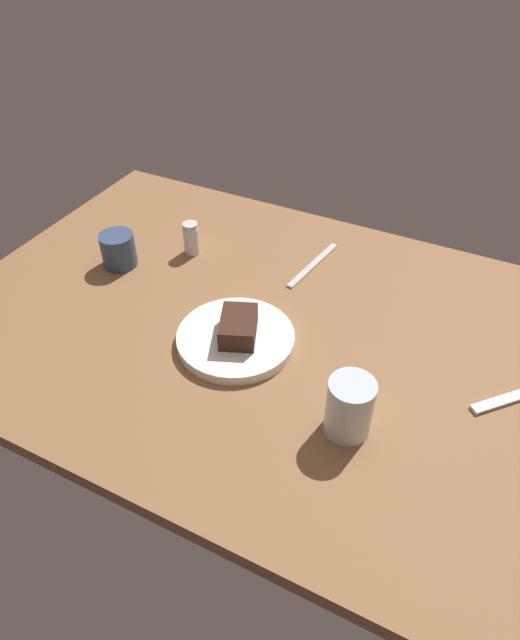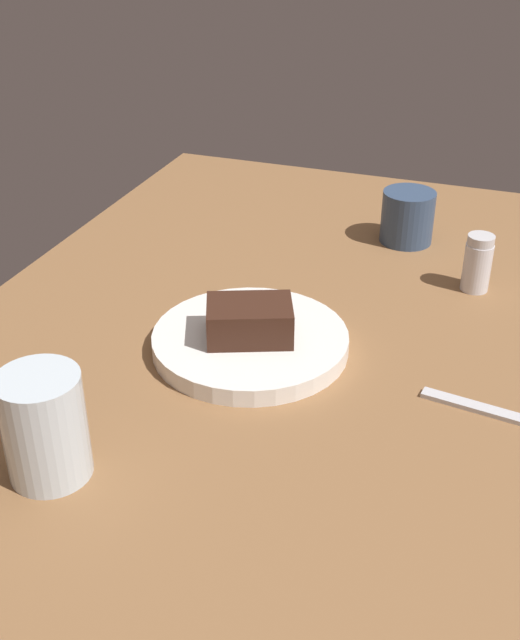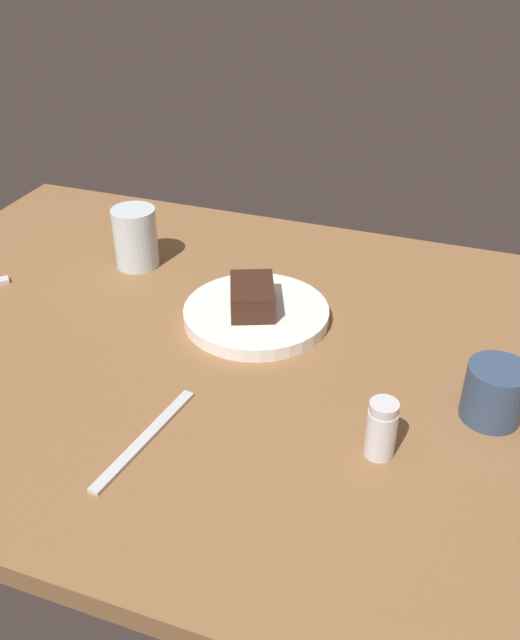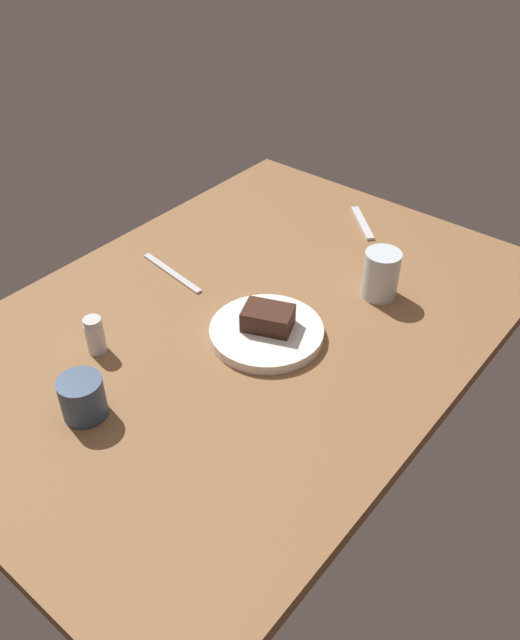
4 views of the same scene
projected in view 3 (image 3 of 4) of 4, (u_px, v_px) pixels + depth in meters
dining_table at (232, 352)px, 97.23cm from camera, size 120.00×84.00×3.00cm
dessert_plate at (256, 314)px, 101.03cm from camera, size 21.57×21.57×2.00cm
chocolate_cake_slice at (252, 296)px, 99.43cm from camera, size 9.27×10.84×4.03cm
salt_shaker at (381, 429)px, 76.15cm from camera, size 3.47×3.47×7.34cm
water_glass at (136, 237)px, 113.33cm from camera, size 7.27×7.27×10.10cm
coffee_cup at (494, 393)px, 81.43cm from camera, size 7.32×7.32×7.34cm
butter_knife at (145, 439)px, 79.73cm from camera, size 4.09×19.01×0.50cm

